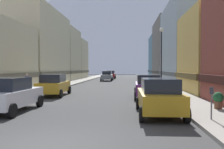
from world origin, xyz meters
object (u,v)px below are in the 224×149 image
object	(u,v)px
car_right_1	(148,86)
car_right_0	(159,97)
car_left_0	(10,94)
parking_meter_near	(211,98)
potted_plant_2	(218,99)
car_driving_0	(107,76)
car_driving_1	(111,75)
car_left_1	(54,85)
streetlamp_right	(161,50)
pedestrian_0	(27,84)

from	to	relation	value
car_right_1	car_right_0	bearing A→B (deg)	-89.98
car_left_0	parking_meter_near	world-z (taller)	car_left_0
parking_meter_near	potted_plant_2	world-z (taller)	parking_meter_near
car_driving_0	car_driving_1	world-z (taller)	same
car_driving_1	car_right_0	bearing A→B (deg)	-82.53
car_left_1	car_right_0	distance (m)	10.86
streetlamp_right	parking_meter_near	bearing A→B (deg)	-88.16
car_driving_0	car_driving_1	xyz separation A→B (m)	(0.00, 9.14, 0.00)
car_right_0	pedestrian_0	xyz separation A→B (m)	(-10.05, 8.12, 0.02)
pedestrian_0	car_driving_0	bearing A→B (deg)	79.00
pedestrian_0	car_left_1	bearing A→B (deg)	-8.55
potted_plant_2	car_right_0	bearing A→B (deg)	-159.26
car_left_0	car_driving_0	world-z (taller)	same
car_left_1	parking_meter_near	world-z (taller)	car_left_1
car_right_0	pedestrian_0	distance (m)	12.92
car_left_1	pedestrian_0	distance (m)	2.48
car_left_0	streetlamp_right	world-z (taller)	streetlamp_right
parking_meter_near	car_left_0	bearing A→B (deg)	168.66
car_driving_1	streetlamp_right	size ratio (longest dim) A/B	0.75
pedestrian_0	streetlamp_right	size ratio (longest dim) A/B	0.29
pedestrian_0	car_right_1	bearing A→B (deg)	-7.29
car_right_0	car_right_1	world-z (taller)	same
potted_plant_2	pedestrian_0	bearing A→B (deg)	152.45
car_right_0	car_driving_0	distance (m)	32.49
car_right_0	streetlamp_right	xyz separation A→B (m)	(1.55, 10.96, 3.09)
car_right_0	potted_plant_2	size ratio (longest dim) A/B	5.09
car_right_1	car_driving_0	world-z (taller)	same
car_driving_0	car_left_1	bearing A→B (deg)	-95.17
potted_plant_2	pedestrian_0	distance (m)	14.95
car_left_1	car_right_1	distance (m)	7.65
car_left_1	pedestrian_0	xyz separation A→B (m)	(-2.45, 0.37, 0.02)
car_right_1	streetlamp_right	world-z (taller)	streetlamp_right
car_left_0	car_driving_1	xyz separation A→B (m)	(2.20, 40.76, 0.00)
car_left_1	car_right_0	size ratio (longest dim) A/B	1.01
car_left_1	streetlamp_right	world-z (taller)	streetlamp_right
car_right_0	parking_meter_near	bearing A→B (deg)	-37.61
car_right_1	streetlamp_right	distance (m)	5.38
car_left_1	potted_plant_2	distance (m)	12.63
car_right_0	potted_plant_2	xyz separation A→B (m)	(3.20, 1.21, -0.26)
car_left_1	car_driving_1	size ratio (longest dim) A/B	1.02
car_right_1	car_driving_1	xyz separation A→B (m)	(-5.40, 34.34, 0.00)
car_driving_0	potted_plant_2	size ratio (longest dim) A/B	5.07
car_left_1	car_left_0	bearing A→B (deg)	-90.03
parking_meter_near	car_driving_1	bearing A→B (deg)	99.77
car_right_1	pedestrian_0	size ratio (longest dim) A/B	2.65
car_left_0	streetlamp_right	size ratio (longest dim) A/B	0.75
car_right_0	car_driving_0	size ratio (longest dim) A/B	1.00
car_left_1	parking_meter_near	distance (m)	13.30
car_driving_0	car_driving_1	bearing A→B (deg)	90.00
car_left_0	parking_meter_near	bearing A→B (deg)	-11.34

